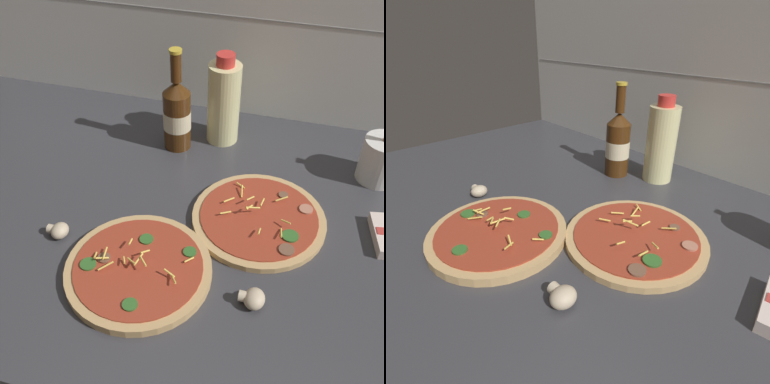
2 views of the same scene
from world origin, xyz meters
The scene contains 8 objects.
counter_slab centered at (0.00, 0.00, 1.25)cm, with size 160.00×90.00×2.50cm.
tile_backsplash centered at (0.00, 45.50, 30.00)cm, with size 160.00×1.13×60.00cm.
pizza_near centered at (-7.75, -17.98, 3.57)cm, with size 28.90×28.90×4.70cm.
pizza_far centered at (12.60, 2.53, 3.34)cm, with size 29.15×29.15×4.40cm.
beer_bottle centered at (-12.72, 24.79, 12.24)cm, with size 7.05×7.05×26.79cm.
oil_bottle centered at (-2.23, 30.99, 13.59)cm, with size 8.29×8.29×24.12cm.
mushroom_left centered at (15.12, -19.12, 4.14)cm, with size 4.92×4.69×3.28cm.
mushroom_right centered at (-27.45, -13.00, 4.00)cm, with size 4.51×4.30×3.01cm.
Camera 2 is at (42.12, -39.87, 41.36)cm, focal length 28.00 mm.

